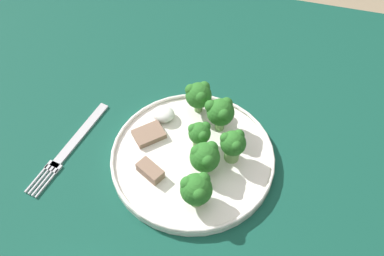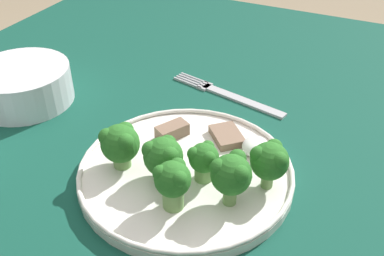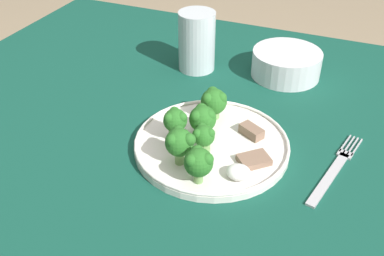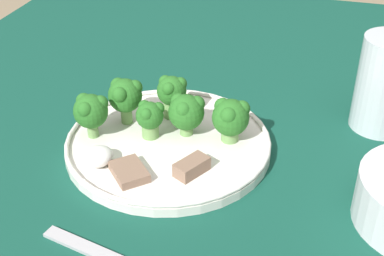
# 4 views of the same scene
# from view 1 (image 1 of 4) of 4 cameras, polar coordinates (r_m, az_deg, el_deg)

# --- Properties ---
(table) EXTENTS (1.27, 1.01, 0.72)m
(table) POSITION_cam_1_polar(r_m,az_deg,el_deg) (0.79, 0.19, -10.25)
(table) COLOR #114738
(table) RESTS_ON ground_plane
(dinner_plate) EXTENTS (0.26, 0.26, 0.02)m
(dinner_plate) POSITION_cam_1_polar(r_m,az_deg,el_deg) (0.73, 0.07, -3.81)
(dinner_plate) COLOR white
(dinner_plate) RESTS_ON table
(fork) EXTENTS (0.06, 0.20, 0.00)m
(fork) POSITION_cam_1_polar(r_m,az_deg,el_deg) (0.77, -15.15, -2.24)
(fork) COLOR #B2B2B7
(fork) RESTS_ON table
(broccoli_floret_near_rim_left) EXTENTS (0.04, 0.04, 0.06)m
(broccoli_floret_near_rim_left) POSITION_cam_1_polar(r_m,az_deg,el_deg) (0.69, 5.24, -2.05)
(broccoli_floret_near_rim_left) COLOR #709E56
(broccoli_floret_near_rim_left) RESTS_ON dinner_plate
(broccoli_floret_center_left) EXTENTS (0.05, 0.05, 0.06)m
(broccoli_floret_center_left) POSITION_cam_1_polar(r_m,az_deg,el_deg) (0.73, 3.65, 2.05)
(broccoli_floret_center_left) COLOR #709E56
(broccoli_floret_center_left) RESTS_ON dinner_plate
(broccoli_floret_back_left) EXTENTS (0.05, 0.05, 0.06)m
(broccoli_floret_back_left) POSITION_cam_1_polar(r_m,az_deg,el_deg) (0.68, 1.65, -3.68)
(broccoli_floret_back_left) COLOR #709E56
(broccoli_floret_back_left) RESTS_ON dinner_plate
(broccoli_floret_front_left) EXTENTS (0.05, 0.05, 0.06)m
(broccoli_floret_front_left) POSITION_cam_1_polar(r_m,az_deg,el_deg) (0.65, 0.55, -7.77)
(broccoli_floret_front_left) COLOR #709E56
(broccoli_floret_front_left) RESTS_ON dinner_plate
(broccoli_floret_center_back) EXTENTS (0.04, 0.04, 0.05)m
(broccoli_floret_center_back) POSITION_cam_1_polar(r_m,az_deg,el_deg) (0.71, 0.97, -0.74)
(broccoli_floret_center_back) COLOR #709E56
(broccoli_floret_center_back) RESTS_ON dinner_plate
(broccoli_floret_mid_cluster) EXTENTS (0.05, 0.04, 0.06)m
(broccoli_floret_mid_cluster) POSITION_cam_1_polar(r_m,az_deg,el_deg) (0.75, 0.84, 4.22)
(broccoli_floret_mid_cluster) COLOR #709E56
(broccoli_floret_mid_cluster) RESTS_ON dinner_plate
(meat_slice_front_slice) EXTENTS (0.05, 0.04, 0.02)m
(meat_slice_front_slice) POSITION_cam_1_polar(r_m,az_deg,el_deg) (0.70, -5.32, -5.43)
(meat_slice_front_slice) COLOR #846651
(meat_slice_front_slice) RESTS_ON dinner_plate
(meat_slice_middle_slice) EXTENTS (0.06, 0.06, 0.01)m
(meat_slice_middle_slice) POSITION_cam_1_polar(r_m,az_deg,el_deg) (0.75, -5.49, -0.79)
(meat_slice_middle_slice) COLOR #846651
(meat_slice_middle_slice) RESTS_ON dinner_plate
(sauce_dollop) EXTENTS (0.04, 0.03, 0.02)m
(sauce_dollop) POSITION_cam_1_polar(r_m,az_deg,el_deg) (0.76, -3.64, 1.80)
(sauce_dollop) COLOR white
(sauce_dollop) RESTS_ON dinner_plate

